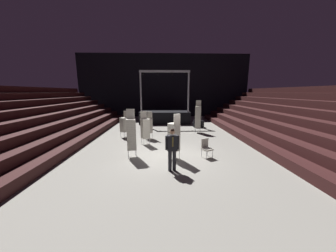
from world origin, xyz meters
The scene contains 15 objects.
ground_plane centered at (0.00, 0.00, -0.05)m, with size 22.00×30.00×0.10m, color gray.
arena_end_wall centered at (0.00, 15.00, 4.00)m, with size 22.00×0.30×8.00m, color black.
bleacher_bank_left centered at (-8.00, 1.00, 1.80)m, with size 6.00×24.00×3.60m.
bleacher_bank_right centered at (8.00, 1.00, 1.80)m, with size 6.00×24.00×3.60m.
stage_riser centered at (0.00, 10.21, 0.68)m, with size 5.12×3.25×5.23m.
man_with_tie centered at (0.15, -1.58, 1.02)m, with size 0.57×0.28×1.79m.
chair_stack_front_left centered at (2.58, 5.28, 1.28)m, with size 0.54×0.54×2.56m.
chair_stack_front_right centered at (-1.77, 0.03, 1.19)m, with size 0.52×0.52×2.39m.
chair_stack_mid_left centered at (-1.22, 3.56, 0.94)m, with size 0.61×0.61×1.88m.
chair_stack_mid_right centered at (-1.31, 2.18, 1.03)m, with size 0.60×0.60×2.05m.
chair_stack_mid_centre centered at (0.31, -0.25, 1.11)m, with size 0.62×0.62×2.22m.
chair_stack_rear_left centered at (-2.98, 3.99, 0.94)m, with size 0.62×0.62×1.88m.
crew_worker_near_stage centered at (-1.89, 6.07, 0.94)m, with size 0.57×0.27×1.67m.
equipment_road_case centered at (3.08, 7.42, 0.31)m, with size 0.90×0.60×0.62m, color black.
loose_chair_near_man centered at (1.92, -0.12, 0.53)m, with size 0.59×0.59×0.95m.
Camera 1 is at (-0.24, -8.30, 3.21)m, focal length 18.60 mm.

